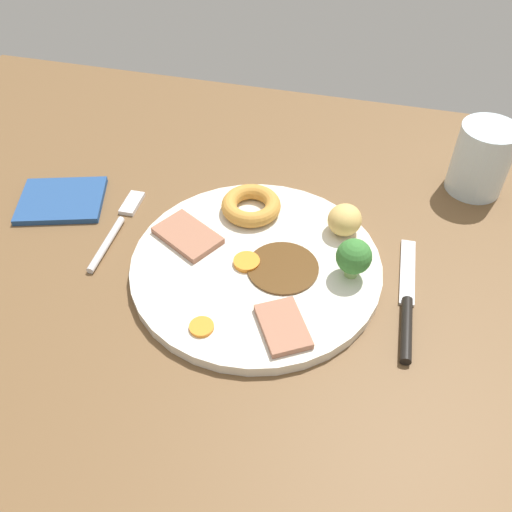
{
  "coord_description": "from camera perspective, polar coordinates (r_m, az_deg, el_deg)",
  "views": [
    {
      "loc": [
        12.21,
        -44.68,
        51.78
      ],
      "look_at": [
        0.99,
        -0.76,
        6.0
      ],
      "focal_mm": 38.98,
      "sensor_mm": 36.0,
      "label": 1
    }
  ],
  "objects": [
    {
      "name": "dining_table",
      "position": [
        0.68,
        -0.65,
        -1.9
      ],
      "size": [
        120.0,
        84.0,
        3.6
      ],
      "primitive_type": "cube",
      "color": "brown",
      "rests_on": "ground"
    },
    {
      "name": "dinner_plate",
      "position": [
        0.66,
        0.0,
        -1.04
      ],
      "size": [
        29.52,
        29.52,
        1.4
      ],
      "primitive_type": "cylinder",
      "color": "silver",
      "rests_on": "dining_table"
    },
    {
      "name": "gravy_pool",
      "position": [
        0.64,
        2.77,
        -1.2
      ],
      "size": [
        8.37,
        8.37,
        0.3
      ],
      "primitive_type": "cylinder",
      "color": "#563819",
      "rests_on": "dinner_plate"
    },
    {
      "name": "meat_slice_main",
      "position": [
        0.68,
        -7.04,
        2.11
      ],
      "size": [
        9.38,
        8.32,
        0.8
      ],
      "primitive_type": "cube",
      "rotation": [
        0.0,
        0.0,
        5.76
      ],
      "color": "#9E664C",
      "rests_on": "dinner_plate"
    },
    {
      "name": "meat_slice_under",
      "position": [
        0.59,
        2.79,
        -7.22
      ],
      "size": [
        7.26,
        8.04,
        0.8
      ],
      "primitive_type": "cube",
      "rotation": [
        0.0,
        0.0,
        5.25
      ],
      "color": "#9E664C",
      "rests_on": "dinner_plate"
    },
    {
      "name": "yorkshire_pudding",
      "position": [
        0.71,
        -0.51,
        5.21
      ],
      "size": [
        7.63,
        7.63,
        2.0
      ],
      "primitive_type": "torus",
      "color": "#C68938",
      "rests_on": "dinner_plate"
    },
    {
      "name": "roast_potato_left",
      "position": [
        0.69,
        9.09,
        3.69
      ],
      "size": [
        5.0,
        5.16,
        3.75
      ],
      "primitive_type": "ellipsoid",
      "rotation": [
        0.0,
        0.0,
        6.06
      ],
      "color": "#D8B260",
      "rests_on": "dinner_plate"
    },
    {
      "name": "carrot_coin_front",
      "position": [
        0.65,
        -1.34,
        -0.54
      ],
      "size": [
        3.11,
        3.11,
        0.59
      ],
      "primitive_type": "cylinder",
      "color": "orange",
      "rests_on": "dinner_plate"
    },
    {
      "name": "carrot_coin_back",
      "position": [
        0.59,
        -5.61,
        -7.25
      ],
      "size": [
        2.62,
        2.62,
        0.42
      ],
      "primitive_type": "cylinder",
      "color": "orange",
      "rests_on": "dinner_plate"
    },
    {
      "name": "broccoli_floret",
      "position": [
        0.62,
        9.96,
        -0.34
      ],
      "size": [
        4.06,
        4.06,
        4.98
      ],
      "color": "#8CB766",
      "rests_on": "dinner_plate"
    },
    {
      "name": "fork",
      "position": [
        0.73,
        -14.03,
        2.97
      ],
      "size": [
        2.08,
        15.27,
        0.9
      ],
      "rotation": [
        0.0,
        0.0,
        1.59
      ],
      "color": "silver",
      "rests_on": "dining_table"
    },
    {
      "name": "knife",
      "position": [
        0.64,
        15.22,
        -5.03
      ],
      "size": [
        2.19,
        18.54,
        1.2
      ],
      "rotation": [
        0.0,
        0.0,
        1.61
      ],
      "color": "black",
      "rests_on": "dining_table"
    },
    {
      "name": "water_glass",
      "position": [
        0.81,
        22.14,
        9.19
      ],
      "size": [
        7.54,
        7.54,
        9.61
      ],
      "primitive_type": "cylinder",
      "color": "silver",
      "rests_on": "dining_table"
    },
    {
      "name": "folded_napkin",
      "position": [
        0.8,
        -19.32,
        5.43
      ],
      "size": [
        13.17,
        11.85,
        0.8
      ],
      "primitive_type": "cube",
      "rotation": [
        0.0,
        0.0,
        0.3
      ],
      "color": "navy",
      "rests_on": "dining_table"
    }
  ]
}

